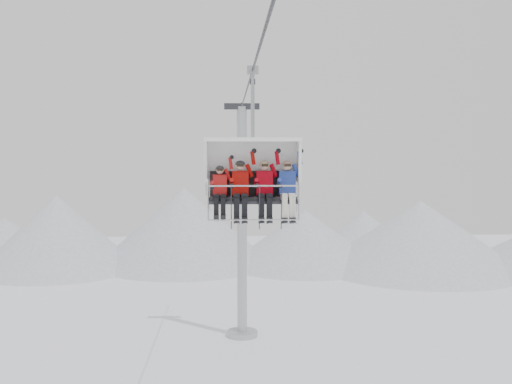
{
  "coord_description": "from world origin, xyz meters",
  "views": [
    {
      "loc": [
        -0.53,
        -14.52,
        11.55
      ],
      "look_at": [
        0.0,
        0.0,
        10.31
      ],
      "focal_mm": 45.0,
      "sensor_mm": 36.0,
      "label": 1
    }
  ],
  "objects_px": {
    "skier_far_left": "(220,190)",
    "skier_center_left": "(240,188)",
    "chairlift_carrier": "(253,169)",
    "lift_tower_right": "(242,238)",
    "skier_far_right": "(287,188)",
    "skier_center_right": "(265,188)"
  },
  "relations": [
    {
      "from": "skier_far_left",
      "to": "skier_center_left",
      "type": "xyz_separation_m",
      "value": [
        0.54,
        0.02,
        0.06
      ]
    },
    {
      "from": "skier_center_left",
      "to": "skier_far_right",
      "type": "xyz_separation_m",
      "value": [
        1.24,
        -0.0,
        -0.0
      ]
    },
    {
      "from": "skier_far_right",
      "to": "chairlift_carrier",
      "type": "bearing_deg",
      "value": 161.51
    },
    {
      "from": "lift_tower_right",
      "to": "skier_center_right",
      "type": "bearing_deg",
      "value": -89.1
    },
    {
      "from": "skier_center_right",
      "to": "skier_far_right",
      "type": "height_order",
      "value": "same"
    },
    {
      "from": "lift_tower_right",
      "to": "skier_center_left",
      "type": "xyz_separation_m",
      "value": [
        -0.33,
        -19.79,
        4.46
      ]
    },
    {
      "from": "skier_center_right",
      "to": "skier_far_left",
      "type": "bearing_deg",
      "value": -179.17
    },
    {
      "from": "chairlift_carrier",
      "to": "skier_far_left",
      "type": "relative_size",
      "value": 2.36
    },
    {
      "from": "skier_far_left",
      "to": "skier_center_left",
      "type": "bearing_deg",
      "value": 1.82
    },
    {
      "from": "skier_far_left",
      "to": "skier_center_right",
      "type": "xyz_separation_m",
      "value": [
        1.18,
        0.02,
        0.06
      ]
    },
    {
      "from": "lift_tower_right",
      "to": "skier_center_right",
      "type": "relative_size",
      "value": 7.88
    },
    {
      "from": "chairlift_carrier",
      "to": "skier_center_right",
      "type": "distance_m",
      "value": 0.64
    },
    {
      "from": "skier_center_left",
      "to": "skier_center_right",
      "type": "height_order",
      "value": "same"
    },
    {
      "from": "chairlift_carrier",
      "to": "skier_far_left",
      "type": "xyz_separation_m",
      "value": [
        -0.87,
        -0.32,
        -0.53
      ]
    },
    {
      "from": "lift_tower_right",
      "to": "skier_center_left",
      "type": "relative_size",
      "value": 7.88
    },
    {
      "from": "chairlift_carrier",
      "to": "skier_center_left",
      "type": "bearing_deg",
      "value": -137.32
    },
    {
      "from": "chairlift_carrier",
      "to": "skier_far_left",
      "type": "distance_m",
      "value": 1.07
    },
    {
      "from": "skier_far_left",
      "to": "skier_center_left",
      "type": "distance_m",
      "value": 0.54
    },
    {
      "from": "lift_tower_right",
      "to": "skier_far_left",
      "type": "relative_size",
      "value": 7.99
    },
    {
      "from": "skier_far_left",
      "to": "skier_far_right",
      "type": "bearing_deg",
      "value": 0.55
    },
    {
      "from": "skier_far_left",
      "to": "skier_center_right",
      "type": "height_order",
      "value": "skier_center_right"
    },
    {
      "from": "lift_tower_right",
      "to": "chairlift_carrier",
      "type": "xyz_separation_m",
      "value": [
        0.0,
        -19.48,
        4.93
      ]
    }
  ]
}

